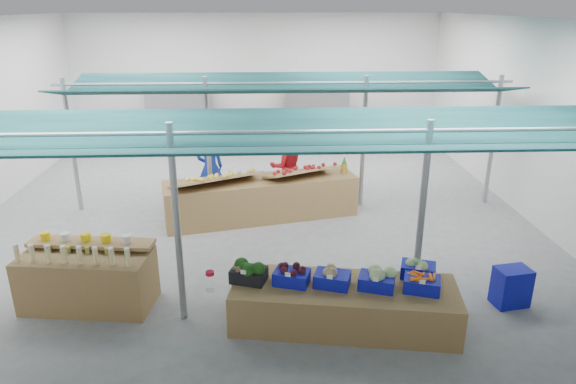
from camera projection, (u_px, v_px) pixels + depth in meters
name	position (u px, v px, depth m)	size (l,w,h in m)	color
floor	(254.00, 214.00, 11.57)	(13.00, 13.00, 0.00)	slate
hall	(253.00, 86.00, 12.00)	(13.00, 13.00, 13.00)	silver
pole_grid	(292.00, 159.00, 9.34)	(10.00, 4.60, 3.00)	gray
awnings	(292.00, 106.00, 9.00)	(9.50, 7.08, 0.30)	black
back_shelving_left	(180.00, 117.00, 16.74)	(2.00, 0.50, 2.00)	#B23F33
back_shelving_right	(317.00, 115.00, 16.94)	(2.00, 0.50, 2.00)	#B23F33
bottle_shelf	(89.00, 277.00, 7.97)	(2.06, 1.38, 1.15)	olive
veg_counter	(344.00, 305.00, 7.51)	(3.25, 1.08, 0.63)	olive
fruit_counter	(261.00, 198.00, 11.25)	(4.17, 0.99, 0.89)	olive
far_counter	(304.00, 135.00, 16.57)	(5.36, 1.07, 0.96)	olive
crate_stack	(511.00, 287.00, 8.01)	(0.52, 0.36, 0.62)	#0E13A1
vendor_left	(210.00, 167.00, 12.10)	(0.61, 0.40, 1.67)	navy
vendor_right	(286.00, 166.00, 12.18)	(0.81, 0.63, 1.67)	#A9141D
crate_broccoli	(249.00, 271.00, 7.49)	(0.58, 0.49, 0.35)	black
crate_beets	(292.00, 275.00, 7.43)	(0.58, 0.49, 0.29)	#0E13A1
crate_celeriac	(332.00, 277.00, 7.37)	(0.58, 0.49, 0.31)	#0E13A1
crate_cabbage	(377.00, 278.00, 7.30)	(0.58, 0.49, 0.35)	#0E13A1
crate_carrots	(422.00, 284.00, 7.25)	(0.58, 0.49, 0.29)	#0E13A1
sparrow	(237.00, 269.00, 7.37)	(0.12, 0.09, 0.11)	brown
pole_ribbon	(210.00, 275.00, 6.81)	(0.12, 0.12, 0.28)	#AA0B1F
apple_heap_yellow	(216.00, 177.00, 10.70)	(2.01, 1.47, 0.27)	#997247
apple_heap_red	(300.00, 170.00, 11.17)	(1.65, 1.29, 0.27)	#997247
pineapple	(344.00, 165.00, 11.43)	(0.14, 0.14, 0.39)	#8C6019
crate_extra	(418.00, 268.00, 7.62)	(0.59, 0.49, 0.32)	#0E13A1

